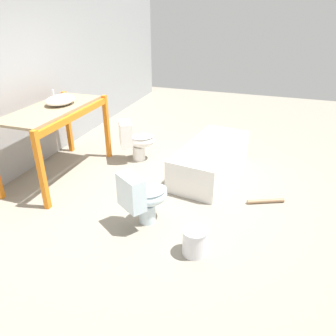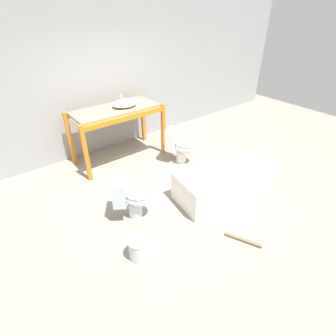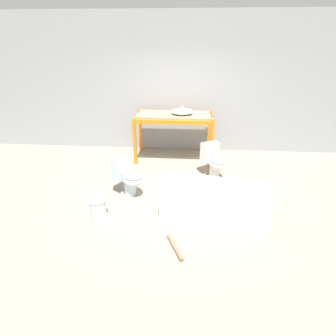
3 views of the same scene
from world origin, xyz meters
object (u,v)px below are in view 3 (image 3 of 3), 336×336
(toilet_far, at_px, (214,160))
(bucket_white, at_px, (98,207))
(sink_basin, at_px, (182,112))
(bathtub_main, at_px, (215,198))
(toilet_near, at_px, (128,176))

(toilet_far, relative_size, bucket_white, 2.22)
(sink_basin, distance_m, bucket_white, 2.89)
(toilet_far, bearing_deg, bathtub_main, -126.32)
(sink_basin, relative_size, bucket_white, 1.59)
(bathtub_main, distance_m, toilet_far, 1.31)
(bathtub_main, bearing_deg, sink_basin, 114.37)
(sink_basin, distance_m, toilet_near, 2.07)
(sink_basin, xyz_separation_m, bathtub_main, (0.60, -2.17, -0.87))
(toilet_near, relative_size, toilet_far, 1.00)
(bathtub_main, bearing_deg, bucket_white, -164.08)
(toilet_near, distance_m, toilet_far, 1.82)
(sink_basin, xyz_separation_m, bucket_white, (-1.28, -2.40, -0.99))
(sink_basin, height_order, toilet_far, sink_basin)
(bathtub_main, distance_m, bucket_white, 1.90)
(bathtub_main, height_order, toilet_near, toilet_near)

